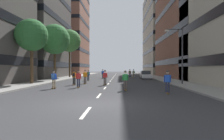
% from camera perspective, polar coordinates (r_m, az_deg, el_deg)
% --- Properties ---
extents(ground_plane, '(155.90, 155.90, 0.00)m').
position_cam_1_polar(ground_plane, '(36.03, 0.16, -2.59)').
color(ground_plane, '#333335').
extents(sidewalk_left, '(3.41, 71.45, 0.14)m').
position_cam_1_polar(sidewalk_left, '(40.66, -12.65, -2.16)').
color(sidewalk_left, gray).
rests_on(sidewalk_left, ground_plane).
extents(sidewalk_right, '(3.41, 71.45, 0.14)m').
position_cam_1_polar(sidewalk_right, '(39.98, 13.60, -2.20)').
color(sidewalk_right, gray).
rests_on(sidewalk_right, ground_plane).
extents(lane_markings, '(0.16, 62.20, 0.01)m').
position_cam_1_polar(lane_markings, '(38.04, 0.29, -2.42)').
color(lane_markings, silver).
rests_on(lane_markings, ground_plane).
extents(building_left_mid, '(14.95, 16.59, 27.47)m').
position_cam_1_polar(building_left_mid, '(43.82, -25.47, 16.18)').
color(building_left_mid, '#4C4744').
rests_on(building_left_mid, ground_plane).
extents(building_left_far, '(14.95, 17.98, 34.96)m').
position_cam_1_polar(building_left_far, '(68.82, -14.63, 13.61)').
color(building_left_far, brown).
rests_on(building_left_far, ground_plane).
extents(building_right_mid, '(14.95, 23.55, 26.97)m').
position_cam_1_polar(building_right_mid, '(42.48, 26.86, 16.34)').
color(building_right_mid, brown).
rests_on(building_right_mid, ground_plane).
extents(building_right_far, '(14.95, 23.89, 28.27)m').
position_cam_1_polar(building_right_far, '(67.33, 17.26, 10.98)').
color(building_right_far, '#B2A893').
rests_on(building_right_far, ground_plane).
extents(parked_car_near, '(1.82, 4.40, 1.52)m').
position_cam_1_polar(parked_car_near, '(34.80, 10.40, -1.56)').
color(parked_car_near, silver).
rests_on(parked_car_near, ground_plane).
extents(street_tree_near, '(4.69, 4.69, 9.97)m').
position_cam_1_polar(street_tree_near, '(39.91, -13.11, 8.82)').
color(street_tree_near, '#4C3823').
rests_on(street_tree_near, sidewalk_left).
extents(street_tree_mid, '(3.84, 3.84, 7.74)m').
position_cam_1_polar(street_tree_mid, '(24.36, -23.79, 9.86)').
color(street_tree_mid, '#4C3823').
rests_on(street_tree_mid, sidewalk_left).
extents(street_tree_far, '(4.87, 4.87, 8.99)m').
position_cam_1_polar(street_tree_far, '(31.54, -17.45, 9.10)').
color(street_tree_far, '#4C3823').
rests_on(street_tree_far, sidewalk_left).
extents(streetlamp_right, '(2.13, 0.30, 6.50)m').
position_cam_1_polar(streetlamp_right, '(23.00, 20.23, 5.94)').
color(streetlamp_right, '#3F3F44').
rests_on(streetlamp_right, sidewalk_right).
extents(skater_0, '(0.56, 0.92, 1.78)m').
position_cam_1_polar(skater_0, '(14.68, 16.93, -3.26)').
color(skater_0, brown).
rests_on(skater_0, ground_plane).
extents(skater_1, '(0.57, 0.92, 1.78)m').
position_cam_1_polar(skater_1, '(28.80, -7.44, -1.35)').
color(skater_1, brown).
rests_on(skater_1, ground_plane).
extents(skater_2, '(0.54, 0.91, 1.78)m').
position_cam_1_polar(skater_2, '(21.73, -11.76, -1.96)').
color(skater_2, brown).
rests_on(skater_2, ground_plane).
extents(skater_3, '(0.54, 0.91, 1.78)m').
position_cam_1_polar(skater_3, '(38.12, 5.59, -0.90)').
color(skater_3, brown).
rests_on(skater_3, ground_plane).
extents(skater_4, '(0.54, 0.91, 1.78)m').
position_cam_1_polar(skater_4, '(23.24, -8.40, -1.87)').
color(skater_4, brown).
rests_on(skater_4, ground_plane).
extents(skater_5, '(0.55, 0.92, 1.78)m').
position_cam_1_polar(skater_5, '(18.71, -10.44, -2.44)').
color(skater_5, brown).
rests_on(skater_5, ground_plane).
extents(skater_6, '(0.55, 0.91, 1.78)m').
position_cam_1_polar(skater_6, '(16.20, 4.18, -2.89)').
color(skater_6, brown).
rests_on(skater_6, ground_plane).
extents(skater_7, '(0.57, 0.92, 1.78)m').
position_cam_1_polar(skater_7, '(21.04, -2.20, -2.11)').
color(skater_7, brown).
rests_on(skater_7, ground_plane).
extents(skater_8, '(0.56, 0.92, 1.78)m').
position_cam_1_polar(skater_8, '(35.50, -2.90, -1.05)').
color(skater_8, brown).
rests_on(skater_8, ground_plane).
extents(skater_9, '(0.55, 0.92, 1.78)m').
position_cam_1_polar(skater_9, '(40.00, 6.75, -0.84)').
color(skater_9, brown).
rests_on(skater_9, ground_plane).
extents(skater_10, '(0.54, 0.91, 1.78)m').
position_cam_1_polar(skater_10, '(18.27, -17.73, -2.43)').
color(skater_10, brown).
rests_on(skater_10, ground_plane).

